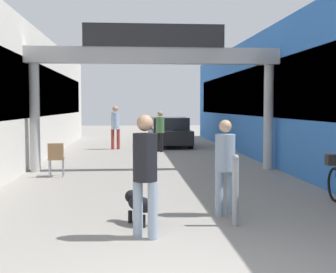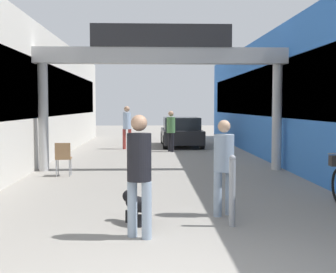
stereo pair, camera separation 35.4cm
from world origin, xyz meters
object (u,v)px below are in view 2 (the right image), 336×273
at_px(bollard_post_metal, 232,190).
at_px(dog_on_leash, 136,204).
at_px(parked_car_black, 181,132).
at_px(pedestrian_with_dog, 139,168).
at_px(cafe_chair_wood_nearer, 63,156).
at_px(pedestrian_carrying_crate, 171,129).
at_px(pedestrian_elderly_walking, 127,124).
at_px(pedestrian_companion, 224,161).

bearing_deg(bollard_post_metal, dog_on_leash, 170.63).
bearing_deg(bollard_post_metal, parked_car_black, 89.25).
distance_m(pedestrian_with_dog, parked_car_black, 15.03).
xyz_separation_m(pedestrian_with_dog, cafe_chair_wood_nearer, (-2.13, 5.83, -0.45)).
height_order(pedestrian_with_dog, pedestrian_carrying_crate, pedestrian_with_dog).
height_order(dog_on_leash, bollard_post_metal, bollard_post_metal).
height_order(pedestrian_elderly_walking, dog_on_leash, pedestrian_elderly_walking).
xyz_separation_m(pedestrian_with_dog, bollard_post_metal, (1.41, 0.57, -0.43)).
xyz_separation_m(pedestrian_with_dog, parked_car_black, (1.59, 14.94, -0.35)).
relative_size(pedestrian_companion, pedestrian_elderly_walking, 0.88).
height_order(pedestrian_with_dog, parked_car_black, pedestrian_with_dog).
xyz_separation_m(dog_on_leash, bollard_post_metal, (1.48, -0.24, 0.25)).
height_order(pedestrian_carrying_crate, dog_on_leash, pedestrian_carrying_crate).
bearing_deg(pedestrian_carrying_crate, parked_car_black, 77.03).
height_order(pedestrian_with_dog, bollard_post_metal, pedestrian_with_dog).
bearing_deg(pedestrian_elderly_walking, cafe_chair_wood_nearer, -99.50).
height_order(pedestrian_with_dog, pedestrian_elderly_walking, pedestrian_elderly_walking).
xyz_separation_m(pedestrian_companion, parked_car_black, (0.21, 13.66, -0.28)).
relative_size(pedestrian_carrying_crate, pedestrian_elderly_walking, 0.89).
bearing_deg(pedestrian_companion, cafe_chair_wood_nearer, 127.70).
bearing_deg(pedestrian_companion, pedestrian_elderly_walking, 100.24).
bearing_deg(parked_car_black, bollard_post_metal, -90.75).
height_order(pedestrian_elderly_walking, parked_car_black, pedestrian_elderly_walking).
distance_m(pedestrian_companion, bollard_post_metal, 0.80).
bearing_deg(parked_car_black, cafe_chair_wood_nearer, -112.23).
bearing_deg(parked_car_black, pedestrian_companion, -90.86).
relative_size(pedestrian_elderly_walking, dog_on_leash, 2.64).
height_order(dog_on_leash, cafe_chair_wood_nearer, cafe_chair_wood_nearer).
bearing_deg(pedestrian_elderly_walking, parked_car_black, 29.29).
xyz_separation_m(pedestrian_carrying_crate, pedestrian_elderly_walking, (-1.83, 1.21, 0.13)).
bearing_deg(pedestrian_companion, pedestrian_with_dog, -137.36).
bearing_deg(pedestrian_companion, pedestrian_carrying_crate, 92.00).
xyz_separation_m(pedestrian_with_dog, pedestrian_carrying_crate, (1.00, 12.37, -0.05)).
relative_size(pedestrian_elderly_walking, cafe_chair_wood_nearer, 2.08).
distance_m(bollard_post_metal, cafe_chair_wood_nearer, 6.34).
distance_m(pedestrian_carrying_crate, bollard_post_metal, 11.82).
height_order(pedestrian_companion, parked_car_black, pedestrian_companion).
bearing_deg(bollard_post_metal, pedestrian_carrying_crate, 91.97).
bearing_deg(pedestrian_elderly_walking, pedestrian_with_dog, -86.49).
distance_m(dog_on_leash, parked_car_black, 14.23).
relative_size(pedestrian_with_dog, parked_car_black, 0.43).
distance_m(bollard_post_metal, parked_car_black, 14.38).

